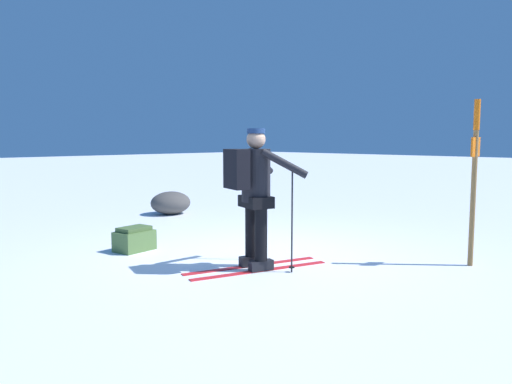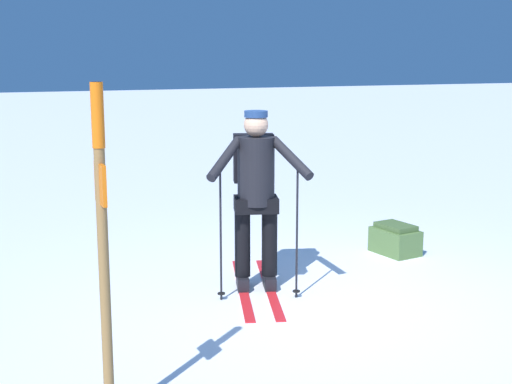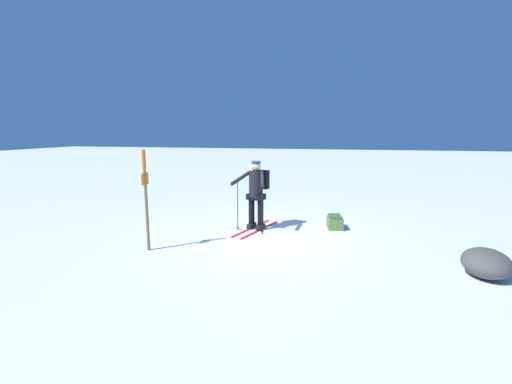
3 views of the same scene
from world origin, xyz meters
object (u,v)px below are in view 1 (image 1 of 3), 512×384
at_px(trail_marker, 474,168).
at_px(rock_boulder, 171,203).
at_px(skier, 254,188).
at_px(dropped_backpack, 134,239).

height_order(trail_marker, rock_boulder, trail_marker).
bearing_deg(skier, dropped_backpack, -75.43).
bearing_deg(skier, trail_marker, 138.37).
height_order(skier, trail_marker, trail_marker).
bearing_deg(trail_marker, rock_boulder, -88.77).
bearing_deg(rock_boulder, skier, 66.68).
bearing_deg(rock_boulder, dropped_backpack, 46.19).
distance_m(skier, rock_boulder, 4.90).
bearing_deg(rock_boulder, trail_marker, 91.23).
height_order(skier, dropped_backpack, skier).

